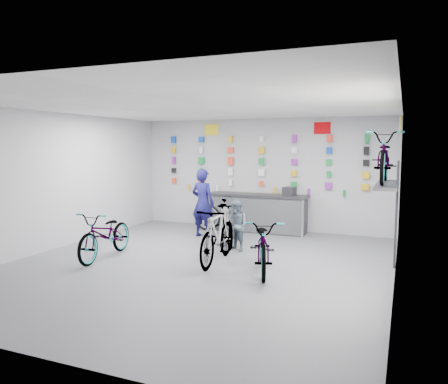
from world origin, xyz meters
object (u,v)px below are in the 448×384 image
at_px(bike_right, 264,245).
at_px(bike_service, 226,223).
at_px(counter, 257,213).
at_px(clerk, 203,203).
at_px(bike_left, 106,234).
at_px(bike_center, 217,235).
at_px(customer, 236,226).

distance_m(bike_right, bike_service, 2.24).
bearing_deg(counter, clerk, -132.04).
distance_m(bike_left, bike_right, 3.25).
bearing_deg(bike_right, bike_center, 149.28).
bearing_deg(customer, bike_service, 166.48).
xyz_separation_m(bike_left, bike_right, (3.23, 0.30, 0.01)).
bearing_deg(bike_right, counter, 91.35).
relative_size(bike_left, customer, 1.69).
height_order(bike_left, bike_service, bike_service).
xyz_separation_m(bike_left, bike_center, (2.24, 0.51, 0.07)).
distance_m(counter, bike_service, 1.81).
bearing_deg(bike_left, bike_service, 41.83).
distance_m(bike_center, bike_right, 1.02).
xyz_separation_m(bike_center, bike_right, (1.00, -0.21, -0.06)).
relative_size(bike_left, bike_center, 0.99).
bearing_deg(counter, customer, -82.85).
relative_size(counter, bike_left, 1.45).
height_order(bike_left, bike_right, bike_right).
bearing_deg(bike_right, customer, 109.26).
bearing_deg(bike_service, counter, 54.82).
distance_m(counter, bike_right, 3.75).
relative_size(bike_service, clerk, 1.01).
relative_size(bike_left, bike_service, 1.08).
relative_size(bike_service, customer, 1.56).
bearing_deg(clerk, bike_right, 140.99).
height_order(bike_service, customer, customer).
height_order(bike_left, clerk, clerk).
relative_size(counter, bike_service, 1.57).
relative_size(bike_left, bike_right, 0.98).
xyz_separation_m(counter, customer, (0.28, -2.22, 0.07)).
xyz_separation_m(clerk, customer, (1.31, -1.08, -0.30)).
relative_size(bike_center, clerk, 1.10).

